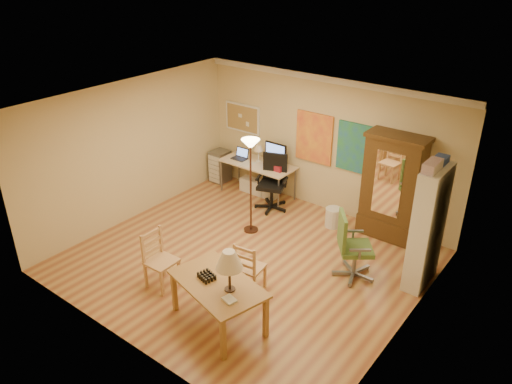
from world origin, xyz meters
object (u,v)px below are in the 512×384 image
Objects in this scene: computer_desk at (260,176)px; armoire at (391,194)px; dining_table at (222,277)px; office_chair_green at (352,260)px; bookshelf at (427,228)px; office_chair_black at (272,194)px.

computer_desk is 0.82× the size of armoire.
dining_table is 2.38m from office_chair_green.
bookshelf is at bearing 29.09° from office_chair_green.
armoire reaches higher than dining_table.
bookshelf is (1.81, 2.67, 0.16)m from dining_table.
office_chair_green is 0.58× the size of armoire.
bookshelf is at bearing -13.53° from computer_desk.
armoire reaches higher than computer_desk.
office_chair_black is at bearing 154.71° from office_chair_green.
computer_desk is at bearing 153.83° from office_chair_green.
dining_table is at bearing -65.07° from office_chair_black.
computer_desk is at bearing 150.20° from office_chair_black.
armoire is (0.79, 3.69, 0.04)m from dining_table.
bookshelf is (1.01, -1.02, 0.13)m from armoire.
bookshelf reaches higher than dining_table.
dining_table is at bearing -112.13° from office_chair_green.
computer_desk reaches higher than office_chair_green.
bookshelf is (0.93, 0.52, 0.68)m from office_chair_green.
office_chair_green is (0.87, 2.15, -0.52)m from dining_table.
armoire is at bearing 1.63° from computer_desk.
armoire is at bearing 134.88° from bookshelf.
computer_desk is 2.91m from armoire.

